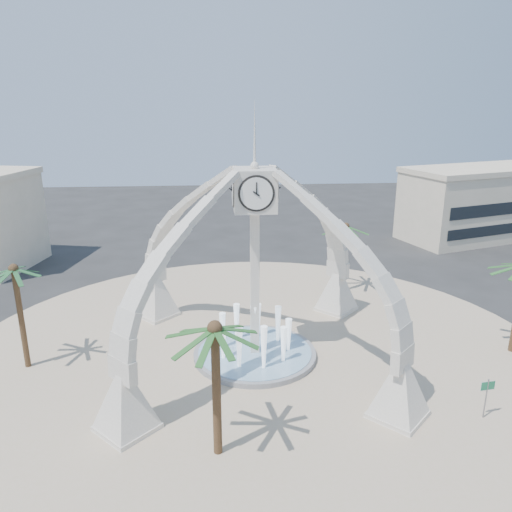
{
  "coord_description": "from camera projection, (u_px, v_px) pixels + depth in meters",
  "views": [
    {
      "loc": [
        -2.22,
        -29.19,
        16.09
      ],
      "look_at": [
        0.24,
        2.0,
        6.31
      ],
      "focal_mm": 35.0,
      "sensor_mm": 36.0,
      "label": 1
    }
  ],
  "objects": [
    {
      "name": "ground",
      "position": [
        255.0,
        357.0,
        32.74
      ],
      "size": [
        140.0,
        140.0,
        0.0
      ],
      "primitive_type": "plane",
      "color": "#282828",
      "rests_on": "ground"
    },
    {
      "name": "plaza",
      "position": [
        255.0,
        356.0,
        32.73
      ],
      "size": [
        40.0,
        40.0,
        0.06
      ],
      "primitive_type": "cylinder",
      "color": "tan",
      "rests_on": "ground"
    },
    {
      "name": "clock_tower",
      "position": [
        255.0,
        263.0,
        30.81
      ],
      "size": [
        17.94,
        17.94,
        16.3
      ],
      "color": "silver",
      "rests_on": "ground"
    },
    {
      "name": "fountain",
      "position": [
        255.0,
        353.0,
        32.66
      ],
      "size": [
        8.0,
        8.0,
        3.62
      ],
      "color": "gray",
      "rests_on": "ground"
    },
    {
      "name": "building_ne",
      "position": [
        484.0,
        202.0,
        60.35
      ],
      "size": [
        21.87,
        14.17,
        8.6
      ],
      "rotation": [
        0.0,
        0.0,
        0.31
      ],
      "color": "beige",
      "rests_on": "ground"
    },
    {
      "name": "palm_west",
      "position": [
        14.0,
        271.0,
        29.58
      ],
      "size": [
        4.74,
        4.74,
        7.26
      ],
      "rotation": [
        0.0,
        0.0,
        0.33
      ],
      "color": "brown",
      "rests_on": "ground"
    },
    {
      "name": "palm_north",
      "position": [
        346.0,
        227.0,
        42.24
      ],
      "size": [
        4.42,
        4.42,
        6.61
      ],
      "rotation": [
        0.0,
        0.0,
        0.22
      ],
      "color": "brown",
      "rests_on": "ground"
    },
    {
      "name": "palm_south",
      "position": [
        215.0,
        330.0,
        21.88
      ],
      "size": [
        5.75,
        5.75,
        7.36
      ],
      "rotation": [
        0.0,
        0.0,
        -0.42
      ],
      "color": "brown",
      "rests_on": "ground"
    },
    {
      "name": "street_sign",
      "position": [
        487.0,
        391.0,
        25.91
      ],
      "size": [
        0.86,
        0.15,
        2.34
      ],
      "rotation": [
        0.0,
        0.0,
        0.15
      ],
      "color": "slate",
      "rests_on": "ground"
    }
  ]
}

